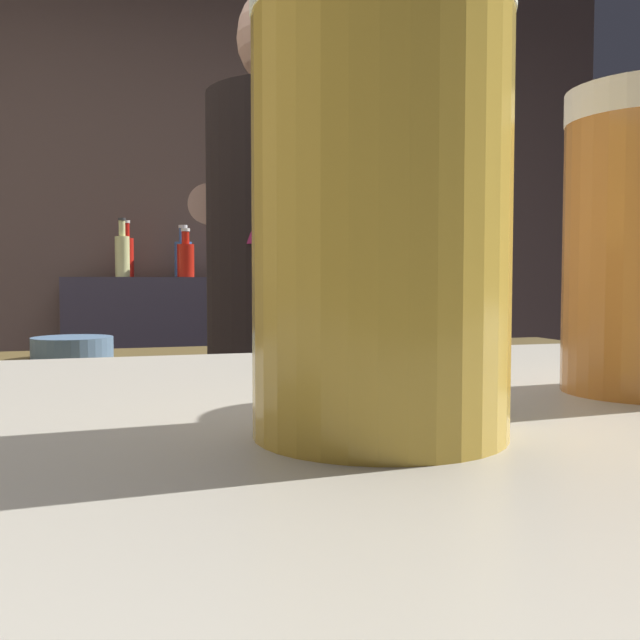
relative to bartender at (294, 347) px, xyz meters
name	(u,v)px	position (x,y,z in m)	size (l,w,h in m)	color
wall_back	(102,224)	(-0.34, 2.10, 0.39)	(5.20, 0.10, 2.70)	brown
prep_counter	(253,527)	(0.01, 0.45, -0.51)	(2.10, 0.60, 0.90)	brown
back_shelf	(180,404)	(-0.03, 1.82, -0.41)	(0.96, 0.36, 1.11)	#3A3543
bartender	(294,347)	(0.00, 0.00, 0.00)	(0.50, 0.56, 1.67)	#362B39
knife_block	(469,311)	(0.65, 0.49, 0.04)	(0.10, 0.08, 0.28)	#94633F
mixing_bowl	(72,348)	(-0.43, 0.51, -0.04)	(0.20, 0.20, 0.05)	slate
chefs_knife	(357,353)	(0.28, 0.40, -0.06)	(0.24, 0.03, 0.01)	silver
pint_glass_near	(380,213)	(-0.28, -1.15, 0.15)	(0.08, 0.08, 0.14)	gold
bottle_vinegar	(183,257)	(0.00, 1.87, 0.23)	(0.08, 0.08, 0.23)	#345A9D
bottle_hot_sauce	(127,255)	(-0.24, 1.87, 0.24)	(0.06, 0.06, 0.24)	red
bottle_olive_oil	(122,254)	(-0.26, 1.75, 0.24)	(0.06, 0.06, 0.24)	#D5D485
bottle_soy	(186,258)	(-0.01, 1.74, 0.22)	(0.07, 0.07, 0.21)	red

